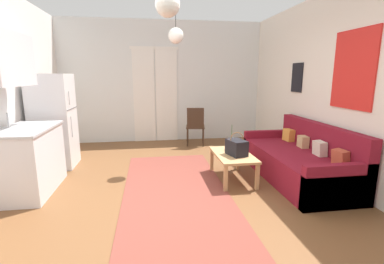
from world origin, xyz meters
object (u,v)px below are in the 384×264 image
(coffee_table, at_px, (233,157))
(pendant_lamp_near, at_px, (168,5))
(refrigerator, at_px, (54,121))
(accent_chair, at_px, (195,125))
(handbag, at_px, (237,147))
(couch, at_px, (300,161))
(bamboo_vase, at_px, (231,143))
(pendant_lamp_far, at_px, (176,36))

(coffee_table, bearing_deg, pendant_lamp_near, -126.29)
(coffee_table, bearing_deg, refrigerator, 159.16)
(accent_chair, bearing_deg, handbag, 105.95)
(coffee_table, relative_size, pendant_lamp_near, 1.22)
(refrigerator, height_order, pendant_lamp_near, pendant_lamp_near)
(couch, distance_m, bamboo_vase, 1.10)
(accent_chair, relative_size, pendant_lamp_far, 1.18)
(coffee_table, bearing_deg, handbag, -70.06)
(coffee_table, height_order, handbag, handbag)
(couch, xyz_separation_m, pendant_lamp_far, (-1.84, 0.95, 1.96))
(accent_chair, bearing_deg, pendant_lamp_far, 77.04)
(bamboo_vase, xyz_separation_m, pendant_lamp_near, (-1.13, -1.74, 1.68))
(pendant_lamp_near, xyz_separation_m, pendant_lamp_far, (0.29, 2.29, 0.05))
(accent_chair, bearing_deg, refrigerator, 31.31)
(couch, distance_m, handbag, 1.06)
(pendant_lamp_far, bearing_deg, coffee_table, -46.89)
(refrigerator, distance_m, pendant_lamp_near, 3.43)
(refrigerator, relative_size, pendant_lamp_near, 2.08)
(bamboo_vase, distance_m, pendant_lamp_far, 2.00)
(coffee_table, bearing_deg, accent_chair, 95.89)
(coffee_table, bearing_deg, couch, -6.45)
(pendant_lamp_far, bearing_deg, refrigerator, 172.71)
(coffee_table, bearing_deg, bamboo_vase, 78.22)
(bamboo_vase, relative_size, handbag, 1.09)
(bamboo_vase, bearing_deg, couch, -22.08)
(coffee_table, xyz_separation_m, accent_chair, (-0.22, 2.17, 0.13))
(pendant_lamp_near, bearing_deg, couch, 32.13)
(handbag, distance_m, pendant_lamp_far, 2.09)
(accent_chair, bearing_deg, bamboo_vase, 108.08)
(pendant_lamp_near, bearing_deg, bamboo_vase, 57.05)
(couch, height_order, handbag, couch)
(bamboo_vase, xyz_separation_m, pendant_lamp_far, (-0.84, 0.55, 1.73))
(handbag, bearing_deg, pendant_lamp_near, -128.60)
(bamboo_vase, xyz_separation_m, accent_chair, (-0.28, 1.89, -0.02))
(refrigerator, xyz_separation_m, pendant_lamp_near, (1.83, -2.56, 1.37))
(pendant_lamp_near, bearing_deg, refrigerator, 125.60)
(refrigerator, distance_m, pendant_lamp_far, 2.57)
(bamboo_vase, bearing_deg, coffee_table, -101.78)
(accent_chair, distance_m, pendant_lamp_far, 2.27)
(couch, distance_m, accent_chair, 2.64)
(bamboo_vase, height_order, refrigerator, refrigerator)
(couch, xyz_separation_m, handbag, (-1.03, 0.04, 0.26))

